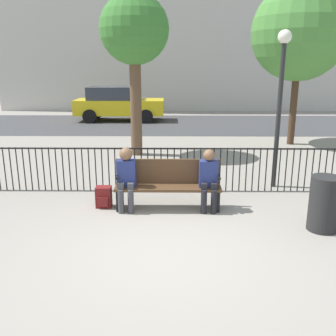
% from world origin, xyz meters
% --- Properties ---
extents(ground_plane, '(80.00, 80.00, 0.00)m').
position_xyz_m(ground_plane, '(0.00, 0.00, 0.00)').
color(ground_plane, gray).
extents(park_bench, '(1.97, 0.45, 0.92)m').
position_xyz_m(park_bench, '(0.00, 1.69, 0.50)').
color(park_bench, '#4C331E').
rests_on(park_bench, ground).
extents(seated_person_0, '(0.34, 0.39, 1.18)m').
position_xyz_m(seated_person_0, '(-0.77, 1.56, 0.68)').
color(seated_person_0, '#3D3D42').
rests_on(seated_person_0, ground).
extents(seated_person_1, '(0.34, 0.39, 1.16)m').
position_xyz_m(seated_person_1, '(0.75, 1.56, 0.65)').
color(seated_person_1, black).
rests_on(seated_person_1, ground).
extents(backpack, '(0.29, 0.26, 0.40)m').
position_xyz_m(backpack, '(-1.23, 1.69, 0.20)').
color(backpack, maroon).
rests_on(backpack, ground).
extents(fence_railing, '(9.01, 0.03, 0.95)m').
position_xyz_m(fence_railing, '(-0.02, 2.67, 0.56)').
color(fence_railing, black).
rests_on(fence_railing, ground).
extents(tree_0, '(1.96, 1.96, 4.57)m').
position_xyz_m(tree_0, '(-0.99, 6.04, 3.50)').
color(tree_0, brown).
rests_on(tree_0, ground).
extents(tree_1, '(3.09, 3.09, 5.19)m').
position_xyz_m(tree_1, '(4.13, 7.64, 3.63)').
color(tree_1, '#422D1E').
rests_on(tree_1, ground).
extents(lamp_post, '(0.28, 0.28, 3.32)m').
position_xyz_m(lamp_post, '(2.34, 2.99, 2.22)').
color(lamp_post, black).
rests_on(lamp_post, ground).
extents(street_surface, '(24.00, 6.00, 0.01)m').
position_xyz_m(street_surface, '(0.00, 12.00, 0.00)').
color(street_surface, '#3D3D3F').
rests_on(street_surface, ground).
extents(parked_car_0, '(4.20, 1.94, 1.62)m').
position_xyz_m(parked_car_0, '(-2.53, 13.09, 0.84)').
color(parked_car_0, yellow).
rests_on(parked_car_0, ground).
extents(trash_bin, '(0.49, 0.49, 0.91)m').
position_xyz_m(trash_bin, '(2.55, 0.71, 0.46)').
color(trash_bin, black).
rests_on(trash_bin, ground).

